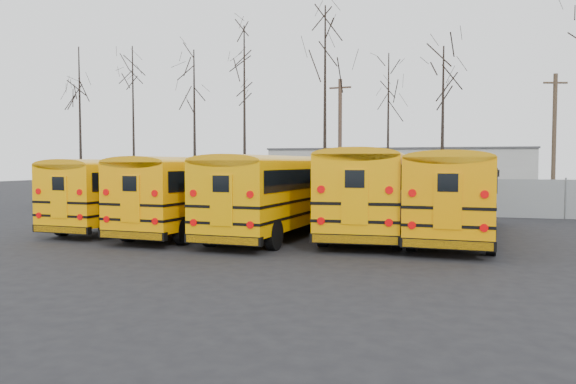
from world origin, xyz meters
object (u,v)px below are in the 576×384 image
(bus_b, at_px, (205,188))
(bus_c, at_px, (280,188))
(bus_d, at_px, (371,184))
(bus_a, at_px, (139,187))
(bus_e, at_px, (458,187))
(utility_pole_left, at_px, (340,141))
(utility_pole_right, at_px, (554,140))

(bus_b, distance_m, bus_c, 3.32)
(bus_c, xyz_separation_m, bus_d, (3.35, 1.40, 0.13))
(bus_a, distance_m, bus_c, 6.82)
(bus_a, relative_size, bus_e, 0.92)
(bus_e, bearing_deg, bus_a, -175.28)
(bus_b, bearing_deg, bus_e, 9.42)
(bus_d, distance_m, bus_e, 3.37)
(bus_c, bearing_deg, bus_e, 12.78)
(bus_a, xyz_separation_m, utility_pole_left, (6.21, 14.68, 2.50))
(bus_a, height_order, bus_d, bus_d)
(bus_d, bearing_deg, bus_c, -159.69)
(bus_e, relative_size, utility_pole_right, 1.46)
(bus_b, relative_size, utility_pole_left, 1.36)
(utility_pole_left, bearing_deg, bus_a, -104.88)
(bus_d, bearing_deg, bus_a, -179.33)
(bus_e, bearing_deg, bus_b, -171.35)
(bus_c, xyz_separation_m, utility_pole_left, (-0.56, 15.54, 2.41))
(bus_d, relative_size, utility_pole_right, 1.50)
(bus_d, bearing_deg, utility_pole_left, 103.07)
(bus_c, bearing_deg, utility_pole_left, 96.50)
(bus_a, distance_m, bus_d, 10.13)
(bus_e, xyz_separation_m, utility_pole_right, (5.74, 14.94, 2.28))
(bus_a, distance_m, bus_b, 3.52)
(bus_c, relative_size, bus_d, 0.94)
(bus_a, bearing_deg, utility_pole_right, 42.49)
(bus_b, xyz_separation_m, bus_d, (6.66, 1.20, 0.16))
(bus_c, xyz_separation_m, utility_pole_right, (12.43, 15.92, 2.34))
(bus_b, bearing_deg, bus_a, 174.19)
(bus_a, relative_size, utility_pole_left, 1.32)
(utility_pole_left, height_order, utility_pole_right, utility_pole_left)
(bus_d, xyz_separation_m, utility_pole_right, (9.08, 14.52, 2.21))
(bus_b, bearing_deg, utility_pole_right, 49.92)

